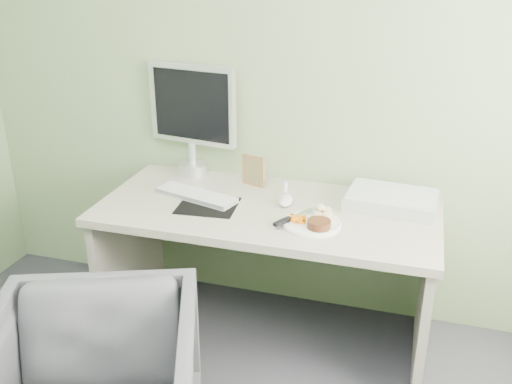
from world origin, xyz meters
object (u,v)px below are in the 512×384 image
(desk, at_px, (267,241))
(scanner, at_px, (391,201))
(plate, at_px, (312,224))
(monitor, at_px, (192,114))

(desk, xyz_separation_m, scanner, (0.56, 0.16, 0.21))
(plate, height_order, monitor, monitor)
(plate, bearing_deg, desk, 151.11)
(monitor, bearing_deg, desk, -23.60)
(plate, xyz_separation_m, monitor, (-0.74, 0.45, 0.33))
(plate, height_order, scanner, scanner)
(plate, xyz_separation_m, scanner, (0.32, 0.30, 0.03))
(plate, bearing_deg, scanner, 42.83)
(scanner, bearing_deg, desk, -158.34)
(monitor, bearing_deg, scanner, 0.61)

